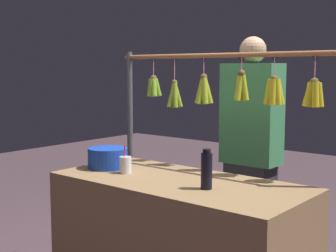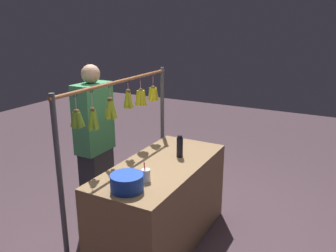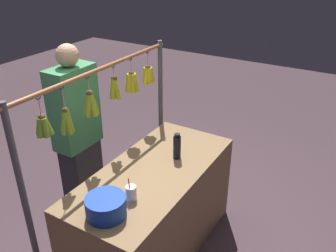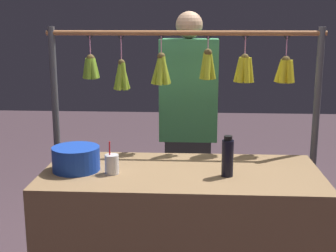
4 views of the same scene
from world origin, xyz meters
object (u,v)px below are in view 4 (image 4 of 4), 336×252
Objects in this scene: blue_bucket at (76,159)px; drink_cup at (112,164)px; vendor_person at (188,134)px; water_bottle at (228,157)px.

drink_cup reaches higher than blue_bucket.
drink_cup is 0.10× the size of vendor_person.
drink_cup is 0.97m from vendor_person.
blue_bucket is 1.04m from vendor_person.
drink_cup is at bearing 65.11° from vendor_person.
drink_cup is (0.64, -0.01, -0.05)m from water_bottle.
drink_cup is (-0.21, 0.05, -0.01)m from blue_bucket.
vendor_person is at bearing -126.69° from blue_bucket.
water_bottle is 0.92m from vendor_person.
blue_bucket is 0.15× the size of vendor_person.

